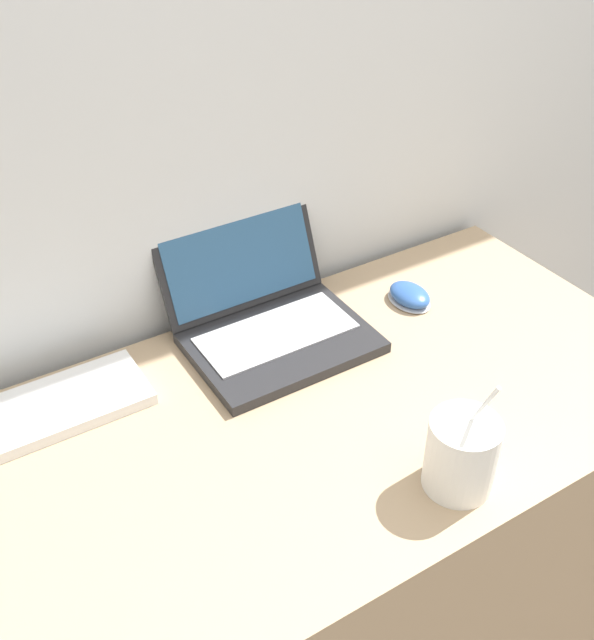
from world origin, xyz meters
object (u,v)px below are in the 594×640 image
(computer_mouse, at_px, (410,296))
(external_keyboard, at_px, (26,418))
(drink_cup, at_px, (462,453))
(laptop, at_px, (264,302))

(computer_mouse, bearing_deg, external_keyboard, 175.62)
(drink_cup, xyz_separation_m, external_keyboard, (-0.49, 0.44, -0.05))
(computer_mouse, bearing_deg, drink_cup, -120.17)
(computer_mouse, bearing_deg, laptop, 165.71)
(computer_mouse, xyz_separation_m, external_keyboard, (-0.71, 0.05, -0.00))
(laptop, bearing_deg, computer_mouse, -14.29)
(drink_cup, height_order, computer_mouse, drink_cup)
(drink_cup, bearing_deg, computer_mouse, 59.83)
(external_keyboard, bearing_deg, computer_mouse, -4.38)
(laptop, height_order, external_keyboard, laptop)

